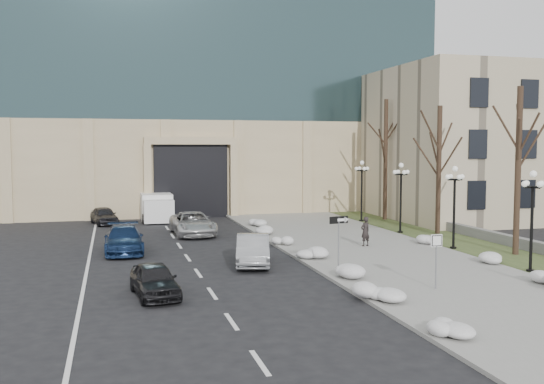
{
  "coord_description": "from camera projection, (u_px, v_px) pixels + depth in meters",
  "views": [
    {
      "loc": [
        -10.3,
        -17.55,
        5.87
      ],
      "look_at": [
        -2.28,
        12.56,
        3.5
      ],
      "focal_mm": 40.0,
      "sensor_mm": 36.0,
      "label": 1
    }
  ],
  "objects": [
    {
      "name": "snow_clump_j",
      "position": [
        424.0,
        240.0,
        36.07
      ],
      "size": [
        1.1,
        1.6,
        0.36
      ],
      "primitive_type": "ellipsoid",
      "color": "silver",
      "rests_on": "sidewalk"
    },
    {
      "name": "lamppost_d",
      "position": [
        362.0,
        183.0,
        46.46
      ],
      "size": [
        1.18,
        1.18,
        4.76
      ],
      "color": "black",
      "rests_on": "ground"
    },
    {
      "name": "snow_clump_d",
      "position": [
        309.0,
        254.0,
        31.35
      ],
      "size": [
        1.1,
        1.6,
        0.36
      ],
      "primitive_type": "ellipsoid",
      "color": "silver",
      "rests_on": "sidewalk"
    },
    {
      "name": "lamppost_a",
      "position": [
        532.0,
        207.0,
        27.67
      ],
      "size": [
        1.18,
        1.18,
        4.76
      ],
      "color": "black",
      "rests_on": "ground"
    },
    {
      "name": "snow_clump_g",
      "position": [
        254.0,
        223.0,
        43.6
      ],
      "size": [
        1.1,
        1.6,
        0.36
      ],
      "primitive_type": "ellipsoid",
      "color": "silver",
      "rests_on": "sidewalk"
    },
    {
      "name": "snow_clump_b",
      "position": [
        377.0,
        295.0,
        22.69
      ],
      "size": [
        1.1,
        1.6,
        0.36
      ],
      "primitive_type": "ellipsoid",
      "color": "silver",
      "rests_on": "sidewalk"
    },
    {
      "name": "office_tower",
      "position": [
        194.0,
        19.0,
        60.08
      ],
      "size": [
        40.0,
        24.7,
        36.0
      ],
      "color": "tan",
      "rests_on": "ground"
    },
    {
      "name": "tree_mid",
      "position": [
        439.0,
        152.0,
        39.62
      ],
      "size": [
        3.2,
        3.2,
        8.5
      ],
      "color": "black",
      "rests_on": "ground"
    },
    {
      "name": "sidewalk",
      "position": [
        364.0,
        248.0,
        34.38
      ],
      "size": [
        9.0,
        40.0,
        0.12
      ],
      "primitive_type": "cube",
      "color": "gray",
      "rests_on": "ground"
    },
    {
      "name": "keep_sign",
      "position": [
        436.0,
        250.0,
        24.27
      ],
      "size": [
        0.5,
        0.07,
        2.34
      ],
      "rotation": [
        0.0,
        0.0,
        0.02
      ],
      "color": "slate",
      "rests_on": "ground"
    },
    {
      "name": "ground",
      "position": [
        436.0,
        324.0,
        19.99
      ],
      "size": [
        160.0,
        160.0,
        0.0
      ],
      "primitive_type": "plane",
      "color": "black",
      "rests_on": "ground"
    },
    {
      "name": "snow_clump_c",
      "position": [
        350.0,
        274.0,
        26.4
      ],
      "size": [
        1.1,
        1.6,
        0.36
      ],
      "primitive_type": "ellipsoid",
      "color": "silver",
      "rests_on": "sidewalk"
    },
    {
      "name": "pedestrian",
      "position": [
        365.0,
        231.0,
        34.8
      ],
      "size": [
        0.72,
        0.6,
        1.7
      ],
      "primitive_type": "imported",
      "rotation": [
        0.0,
        0.0,
        3.49
      ],
      "color": "black",
      "rests_on": "sidewalk"
    },
    {
      "name": "tree_near",
      "position": [
        519.0,
        147.0,
        31.88
      ],
      "size": [
        3.2,
        3.2,
        9.0
      ],
      "color": "black",
      "rests_on": "ground"
    },
    {
      "name": "classical_building",
      "position": [
        498.0,
        145.0,
        52.14
      ],
      "size": [
        22.0,
        18.12,
        12.0
      ],
      "color": "#BBA98C",
      "rests_on": "ground"
    },
    {
      "name": "box_truck",
      "position": [
        156.0,
        207.0,
        48.26
      ],
      "size": [
        2.44,
        6.73,
        2.13
      ],
      "rotation": [
        0.0,
        0.0,
        0.01
      ],
      "color": "silver",
      "rests_on": "ground"
    },
    {
      "name": "lamppost_b",
      "position": [
        454.0,
        196.0,
        33.94
      ],
      "size": [
        1.18,
        1.18,
        4.76
      ],
      "color": "black",
      "rests_on": "ground"
    },
    {
      "name": "grass_strip",
      "position": [
        465.0,
        244.0,
        36.05
      ],
      "size": [
        4.0,
        40.0,
        0.1
      ],
      "primitive_type": "cube",
      "color": "#324221",
      "rests_on": "ground"
    },
    {
      "name": "stone_wall",
      "position": [
        475.0,
        233.0,
        38.46
      ],
      "size": [
        0.5,
        30.0,
        0.7
      ],
      "primitive_type": "cube",
      "color": "gray",
      "rests_on": "ground"
    },
    {
      "name": "car_b",
      "position": [
        253.0,
        250.0,
        29.86
      ],
      "size": [
        2.55,
        4.77,
        1.49
      ],
      "primitive_type": "imported",
      "rotation": [
        0.0,
        0.0,
        -0.23
      ],
      "color": "#9B9FA2",
      "rests_on": "ground"
    },
    {
      "name": "car_a",
      "position": [
        155.0,
        280.0,
        23.6
      ],
      "size": [
        2.0,
        3.99,
        1.31
      ],
      "primitive_type": "imported",
      "rotation": [
        0.0,
        0.0,
        0.12
      ],
      "color": "black",
      "rests_on": "ground"
    },
    {
      "name": "lamppost_c",
      "position": [
        401.0,
        188.0,
        40.2
      ],
      "size": [
        1.18,
        1.18,
        4.76
      ],
      "color": "black",
      "rests_on": "ground"
    },
    {
      "name": "tree_far",
      "position": [
        386.0,
        142.0,
        47.28
      ],
      "size": [
        3.2,
        3.2,
        9.5
      ],
      "color": "black",
      "rests_on": "ground"
    },
    {
      "name": "curb",
      "position": [
        288.0,
        252.0,
        33.22
      ],
      "size": [
        0.3,
        40.0,
        0.14
      ],
      "primitive_type": "cube",
      "color": "gray",
      "rests_on": "ground"
    },
    {
      "name": "snow_clump_f",
      "position": [
        263.0,
        231.0,
        39.82
      ],
      "size": [
        1.1,
        1.6,
        0.36
      ],
      "primitive_type": "ellipsoid",
      "color": "silver",
      "rests_on": "sidewalk"
    },
    {
      "name": "snow_clump_a",
      "position": [
        448.0,
        330.0,
        18.4
      ],
      "size": [
        1.1,
        1.6,
        0.36
      ],
      "primitive_type": "ellipsoid",
      "color": "silver",
      "rests_on": "sidewalk"
    },
    {
      "name": "snow_clump_e",
      "position": [
        279.0,
        241.0,
        35.49
      ],
      "size": [
        1.1,
        1.6,
        0.36
      ],
      "primitive_type": "ellipsoid",
      "color": "silver",
      "rests_on": "sidewalk"
    },
    {
      "name": "one_way_sign",
      "position": [
        342.0,
        227.0,
        27.36
      ],
      "size": [
        1.02,
        0.33,
        2.71
      ],
      "rotation": [
        0.0,
        0.0,
        0.21
      ],
      "color": "slate",
      "rests_on": "ground"
    },
    {
      "name": "car_e",
      "position": [
        104.0,
        216.0,
        45.39
      ],
      "size": [
        2.36,
        4.14,
        1.33
      ],
      "primitive_type": "imported",
      "rotation": [
        0.0,
        0.0,
        0.21
      ],
      "color": "#28282D",
      "rests_on": "ground"
    },
    {
      "name": "car_d",
      "position": [
        193.0,
        224.0,
        39.95
      ],
      "size": [
        2.73,
        5.58,
        1.53
      ],
      "primitive_type": "imported",
      "rotation": [
        0.0,
        0.0,
        0.04
      ],
      "color": "#BEBEBE",
      "rests_on": "ground"
    },
    {
      "name": "car_c",
      "position": [
        124.0,
        239.0,
        33.33
      ],
      "size": [
        2.09,
        5.08,
        1.47
      ],
      "primitive_type": "imported",
      "rotation": [
        0.0,
        0.0,
        -0.01
      ],
      "color": "navy",
      "rests_on": "ground"
    },
    {
      "name": "snow_clump_i",
      "position": [
        481.0,
        259.0,
        29.96
      ],
      "size": [
        1.1,
        1.6,
        0.36
      ],
      "primitive_type": "ellipsoid",
      "color": "silver",
      "rests_on": "sidewalk"
    }
  ]
}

